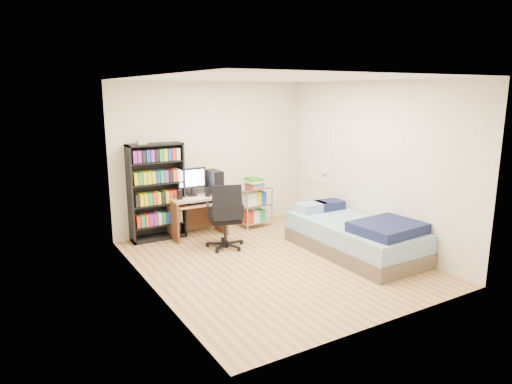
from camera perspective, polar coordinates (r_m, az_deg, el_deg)
room at (r=6.11m, az=2.58°, el=2.23°), size 3.58×4.08×2.58m
media_shelf at (r=7.38m, az=-12.33°, el=0.15°), size 0.87×0.29×1.61m
computer_desk at (r=7.54m, az=-6.90°, el=-0.87°), size 0.89×0.52×1.12m
office_chair at (r=6.92m, az=-3.80°, el=-4.47°), size 0.75×0.75×1.01m
wire_cart at (r=7.94m, az=-0.24°, el=-0.38°), size 0.56×0.42×0.87m
bed at (r=6.86m, az=12.35°, el=-5.39°), size 1.05×2.10×0.60m
door at (r=8.23m, az=7.49°, el=3.03°), size 0.12×0.80×2.00m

